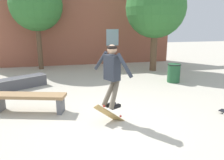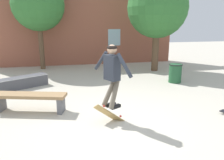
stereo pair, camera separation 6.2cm
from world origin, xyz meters
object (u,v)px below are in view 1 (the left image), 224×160
at_px(park_bench, 29,99).
at_px(skate_ledge, 18,83).
at_px(skateboard_flipping, 109,114).
at_px(tree_left, 36,5).
at_px(skater, 112,71).
at_px(tree_right, 156,8).
at_px(trash_bin, 174,73).

distance_m(park_bench, skate_ledge, 2.37).
distance_m(skate_ledge, skateboard_flipping, 4.15).
distance_m(tree_left, skater, 7.24).
distance_m(tree_right, skate_ledge, 6.68).
height_order(trash_bin, skateboard_flipping, trash_bin).
relative_size(park_bench, trash_bin, 2.64).
bearing_deg(tree_left, park_bench, -88.62).
bearing_deg(tree_right, skateboard_flipping, -123.07).
relative_size(tree_left, park_bench, 2.28).
bearing_deg(tree_right, park_bench, -141.88).
height_order(skate_ledge, skater, skater).
xyz_separation_m(tree_right, tree_left, (-5.32, 1.60, 0.16)).
bearing_deg(skateboard_flipping, tree_left, 105.66).
xyz_separation_m(park_bench, skate_ledge, (-0.65, 2.28, -0.15)).
bearing_deg(trash_bin, skate_ledge, 175.77).
xyz_separation_m(tree_left, trash_bin, (5.21, -3.82, -2.68)).
bearing_deg(tree_right, skater, -122.61).
relative_size(tree_right, trash_bin, 5.98).
distance_m(skate_ledge, skater, 4.30).
distance_m(skater, skateboard_flipping, 1.03).
bearing_deg(park_bench, skateboard_flipping, -12.45).
xyz_separation_m(trash_bin, skateboard_flipping, (-3.21, -2.88, -0.20)).
relative_size(tree_right, skateboard_flipping, 5.90).
xyz_separation_m(park_bench, trash_bin, (5.08, 1.85, 0.02)).
height_order(tree_left, skater, tree_left).
bearing_deg(skateboard_flipping, park_bench, 150.26).
height_order(trash_bin, skater, skater).
bearing_deg(skater, skateboard_flipping, 163.41).
distance_m(tree_left, skateboard_flipping, 7.56).
bearing_deg(skateboard_flipping, skate_ledge, 126.37).
bearing_deg(park_bench, skater, -11.26).
bearing_deg(trash_bin, tree_right, 87.23).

